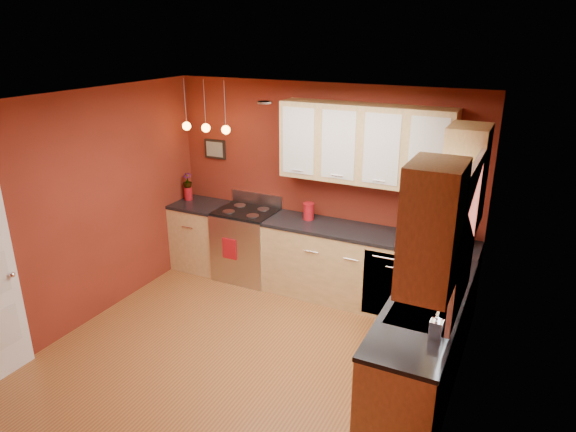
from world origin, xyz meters
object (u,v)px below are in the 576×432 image
at_px(sink, 422,312).
at_px(red_canister, 309,211).
at_px(soap_pump, 437,325).
at_px(coffee_maker, 460,236).
at_px(gas_range, 247,244).

bearing_deg(sink, red_canister, 138.08).
relative_size(red_canister, soap_pump, 0.98).
bearing_deg(coffee_maker, soap_pump, -100.88).
relative_size(sink, coffee_maker, 3.04).
bearing_deg(red_canister, soap_pump, -45.16).
height_order(sink, coffee_maker, sink).
height_order(sink, soap_pump, sink).
relative_size(gas_range, coffee_maker, 4.82).
xyz_separation_m(gas_range, soap_pump, (2.80, -1.87, 0.57)).
bearing_deg(red_canister, gas_range, -174.19).
height_order(sink, red_canister, sink).
relative_size(coffee_maker, soap_pump, 1.06).
bearing_deg(sink, gas_range, 150.22).
relative_size(gas_range, red_canister, 5.22).
xyz_separation_m(sink, coffee_maker, (0.06, 1.58, 0.13)).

